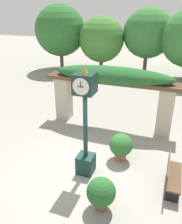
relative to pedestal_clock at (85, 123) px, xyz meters
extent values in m
plane|color=gray|center=(-0.14, -0.02, -1.78)|extent=(60.00, 60.00, 0.00)
cube|color=#14332D|center=(0.00, 0.00, -1.47)|extent=(0.52, 0.52, 0.63)
cylinder|color=#14332D|center=(0.00, 0.00, -0.13)|extent=(0.14, 0.14, 2.06)
cylinder|color=gold|center=(0.00, 0.00, 0.92)|extent=(0.22, 0.22, 0.04)
cube|color=#14332D|center=(0.00, 0.00, 1.23)|extent=(0.57, 0.57, 0.57)
cylinder|color=beige|center=(0.00, -0.30, 1.23)|extent=(0.47, 0.02, 0.47)
cylinder|color=beige|center=(0.00, 0.30, 1.23)|extent=(0.47, 0.02, 0.47)
cube|color=black|center=(0.00, -0.31, 1.23)|extent=(0.16, 0.01, 0.02)
cube|color=black|center=(0.00, -0.31, 1.30)|extent=(0.02, 0.01, 0.15)
cone|color=gold|center=(0.00, 0.00, 1.62)|extent=(0.20, 0.20, 0.21)
cube|color=#BCB299|center=(-2.42, 3.50, -0.79)|extent=(0.62, 0.62, 1.98)
cube|color=#BCB299|center=(2.15, 3.50, -0.79)|extent=(0.62, 0.62, 1.98)
cube|color=brown|center=(-0.14, 3.19, 0.27)|extent=(5.78, 0.16, 0.16)
cube|color=brown|center=(-0.14, 3.39, 0.27)|extent=(5.78, 0.16, 0.16)
cube|color=brown|center=(-0.14, 3.60, 0.27)|extent=(5.78, 0.16, 0.16)
cube|color=brown|center=(-0.14, 3.80, 0.27)|extent=(5.78, 0.16, 0.16)
ellipsoid|color=#235B28|center=(-0.14, 3.50, 0.52)|extent=(5.07, 1.22, 0.70)
cylinder|color=#9E563D|center=(0.90, 1.04, -1.63)|extent=(0.40, 0.40, 0.30)
sphere|color=#2D6B2D|center=(0.90, 1.04, -1.18)|extent=(0.81, 0.81, 0.81)
cylinder|color=brown|center=(0.92, -1.29, -1.65)|extent=(0.32, 0.32, 0.27)
sphere|color=#235B28|center=(0.92, -1.29, -1.22)|extent=(0.77, 0.77, 0.77)
cube|color=brown|center=(2.69, 0.19, -1.37)|extent=(0.42, 1.42, 0.05)
cube|color=brown|center=(2.50, 0.19, -1.12)|extent=(0.04, 1.42, 0.45)
cube|color=black|center=(2.69, -0.38, -1.59)|extent=(0.38, 0.08, 0.39)
cube|color=black|center=(2.69, 0.76, -1.59)|extent=(0.38, 0.08, 0.39)
cylinder|color=brown|center=(-6.64, 11.79, -0.93)|extent=(0.28, 0.28, 1.71)
sphere|color=#2D6B2D|center=(-6.64, 11.79, 1.30)|extent=(3.95, 3.95, 3.95)
cylinder|color=brown|center=(-3.28, 11.95, -1.11)|extent=(0.28, 0.28, 1.35)
sphere|color=#427F33|center=(-3.28, 11.95, 0.76)|extent=(3.41, 3.41, 3.41)
cylinder|color=brown|center=(0.03, 12.76, -0.91)|extent=(0.28, 0.28, 1.76)
sphere|color=#387A38|center=(0.03, 12.76, 1.25)|extent=(3.64, 3.64, 3.64)
camera|label=1|loc=(2.27, -5.81, 3.22)|focal=38.00mm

